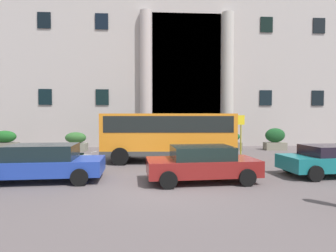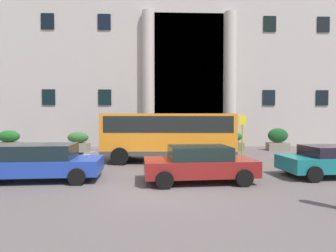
# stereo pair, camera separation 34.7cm
# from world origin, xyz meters

# --- Properties ---
(ground_plane) EXTENTS (80.00, 64.00, 0.12)m
(ground_plane) POSITION_xyz_m (0.00, 0.00, -0.06)
(ground_plane) COLOR #574D4E
(office_building_facade) EXTENTS (33.96, 9.75, 18.45)m
(office_building_facade) POSITION_xyz_m (0.01, 17.47, 9.21)
(office_building_facade) COLOR #B1A6A2
(office_building_facade) RESTS_ON ground_plane
(orange_minibus) EXTENTS (7.16, 3.03, 2.63)m
(orange_minibus) POSITION_xyz_m (0.42, 5.50, 1.58)
(orange_minibus) COLOR orange
(orange_minibus) RESTS_ON ground_plane
(bus_stop_sign) EXTENTS (0.44, 0.08, 2.56)m
(bus_stop_sign) POSITION_xyz_m (5.15, 7.47, 1.59)
(bus_stop_sign) COLOR #9E9B1A
(bus_stop_sign) RESTS_ON ground_plane
(hedge_planter_east) EXTENTS (1.63, 0.89, 1.49)m
(hedge_planter_east) POSITION_xyz_m (-10.87, 10.33, 0.72)
(hedge_planter_east) COLOR #6C685B
(hedge_planter_east) RESTS_ON ground_plane
(hedge_planter_far_west) EXTENTS (2.01, 0.90, 1.41)m
(hedge_planter_far_west) POSITION_xyz_m (5.02, 10.19, 0.68)
(hedge_planter_far_west) COLOR #716A58
(hedge_planter_far_west) RESTS_ON ground_plane
(hedge_planter_entrance_left) EXTENTS (1.55, 0.97, 1.36)m
(hedge_planter_entrance_left) POSITION_xyz_m (-5.98, 10.40, 0.66)
(hedge_planter_entrance_left) COLOR gray
(hedge_planter_entrance_left) RESTS_ON ground_plane
(hedge_planter_west) EXTENTS (1.55, 0.72, 1.62)m
(hedge_planter_west) POSITION_xyz_m (8.63, 10.20, 0.78)
(hedge_planter_west) COLOR gray
(hedge_planter_west) RESTS_ON ground_plane
(hedge_planter_entrance_right) EXTENTS (1.57, 0.89, 1.54)m
(hedge_planter_entrance_right) POSITION_xyz_m (-2.94, 10.50, 0.74)
(hedge_planter_entrance_right) COLOR slate
(hedge_planter_entrance_right) RESTS_ON ground_plane
(parked_hatchback_near) EXTENTS (4.27, 2.31, 1.35)m
(parked_hatchback_near) POSITION_xyz_m (1.40, 0.71, 0.70)
(parked_hatchback_near) COLOR maroon
(parked_hatchback_near) RESTS_ON ground_plane
(parked_compact_extra) EXTENTS (4.54, 2.26, 1.40)m
(parked_compact_extra) POSITION_xyz_m (-4.62, 1.12, 0.72)
(parked_compact_extra) COLOR #1F3B9D
(parked_compact_extra) RESTS_ON ground_plane
(parked_coupe_end) EXTENTS (4.32, 2.20, 1.27)m
(parked_coupe_end) POSITION_xyz_m (7.04, 1.40, 0.67)
(parked_coupe_end) COLOR #156A6F
(parked_coupe_end) RESTS_ON ground_plane
(motorcycle_near_kerb) EXTENTS (2.01, 0.79, 0.89)m
(motorcycle_near_kerb) POSITION_xyz_m (-3.73, 3.00, 0.46)
(motorcycle_near_kerb) COLOR black
(motorcycle_near_kerb) RESTS_ON ground_plane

